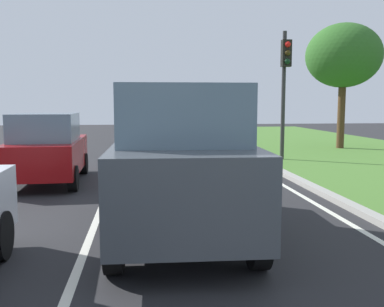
% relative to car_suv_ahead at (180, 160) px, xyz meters
% --- Properties ---
extents(ground_plane, '(60.00, 60.00, 0.00)m').
position_rel_car_suv_ahead_xyz_m(ground_plane, '(-0.68, 4.68, -1.17)').
color(ground_plane, '#262628').
extents(lane_line_center, '(0.12, 32.00, 0.01)m').
position_rel_car_suv_ahead_xyz_m(lane_line_center, '(-1.38, 4.68, -1.16)').
color(lane_line_center, silver).
rests_on(lane_line_center, ground).
extents(lane_line_right_edge, '(0.12, 32.00, 0.01)m').
position_rel_car_suv_ahead_xyz_m(lane_line_right_edge, '(2.92, 4.68, -1.16)').
color(lane_line_right_edge, silver).
rests_on(lane_line_right_edge, ground).
extents(curb_right, '(0.24, 48.00, 0.12)m').
position_rel_car_suv_ahead_xyz_m(curb_right, '(3.42, 4.68, -1.11)').
color(curb_right, '#9E9B93').
rests_on(curb_right, ground).
extents(car_suv_ahead, '(2.08, 4.56, 2.28)m').
position_rel_car_suv_ahead_xyz_m(car_suv_ahead, '(0.00, 0.00, 0.00)').
color(car_suv_ahead, '#474C51').
rests_on(car_suv_ahead, ground).
extents(car_hatchback_far, '(1.84, 3.75, 1.78)m').
position_rel_car_suv_ahead_xyz_m(car_hatchback_far, '(-2.97, 4.74, -0.28)').
color(car_hatchback_far, maroon).
rests_on(car_hatchback_far, ground).
extents(traffic_light_near_right, '(0.32, 0.50, 4.49)m').
position_rel_car_suv_ahead_xyz_m(traffic_light_near_right, '(4.35, 8.02, 1.84)').
color(traffic_light_near_right, '#2D2D2D').
rests_on(traffic_light_near_right, ground).
extents(tree_roadside_far, '(3.23, 3.23, 5.45)m').
position_rel_car_suv_ahead_xyz_m(tree_roadside_far, '(8.13, 11.55, 2.88)').
color(tree_roadside_far, '#4C331E').
rests_on(tree_roadside_far, ground).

